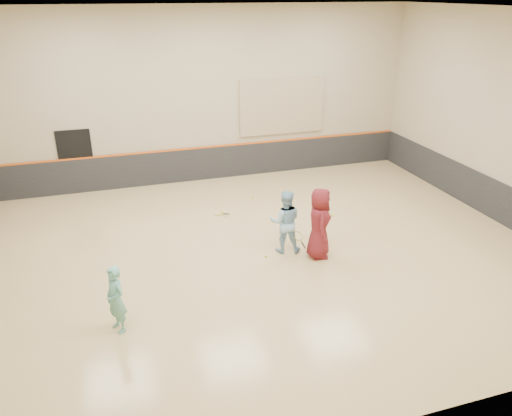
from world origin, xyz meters
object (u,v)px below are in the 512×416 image
object	(u,v)px
instructor	(285,222)
spare_racket	(218,211)
girl	(116,299)
young_man	(319,223)

from	to	relation	value
instructor	spare_racket	bearing A→B (deg)	-52.61
girl	instructor	xyz separation A→B (m)	(4.41, 2.14, 0.13)
girl	spare_racket	world-z (taller)	girl
girl	young_man	size ratio (longest dim) A/B	0.78
girl	spare_racket	distance (m)	6.02
instructor	young_man	bearing A→B (deg)	161.25
instructor	young_man	distance (m)	0.90
girl	instructor	world-z (taller)	instructor
instructor	spare_racket	distance (m)	3.17
young_man	instructor	bearing A→B (deg)	69.69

